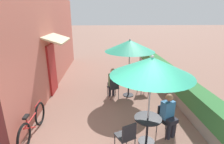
% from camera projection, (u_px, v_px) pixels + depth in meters
% --- Properties ---
extents(cafe_facade_wall, '(0.98, 10.79, 4.20)m').
position_uv_depth(cafe_facade_wall, '(49.00, 43.00, 7.52)').
color(cafe_facade_wall, '#C66B5B').
rests_on(cafe_facade_wall, ground_plane).
extents(planter_hedge, '(0.60, 9.79, 1.01)m').
position_uv_depth(planter_hedge, '(165.00, 75.00, 8.31)').
color(planter_hedge, gray).
rests_on(planter_hedge, ground_plane).
extents(patio_table_near, '(0.70, 0.70, 0.74)m').
position_uv_depth(patio_table_near, '(147.00, 125.00, 4.53)').
color(patio_table_near, black).
rests_on(patio_table_near, ground_plane).
extents(patio_umbrella_near, '(1.97, 1.97, 2.38)m').
position_uv_depth(patio_umbrella_near, '(152.00, 66.00, 4.04)').
color(patio_umbrella_near, '#B7B7BC').
rests_on(patio_umbrella_near, ground_plane).
extents(cafe_chair_near_left, '(0.53, 0.53, 0.87)m').
position_uv_depth(cafe_chair_near_left, '(165.00, 117.00, 4.90)').
color(cafe_chair_near_left, '#232328').
rests_on(cafe_chair_near_left, ground_plane).
extents(seated_patron_near_left, '(0.46, 0.50, 1.25)m').
position_uv_depth(seated_patron_near_left, '(169.00, 114.00, 4.75)').
color(seated_patron_near_left, '#23232D').
rests_on(seated_patron_near_left, ground_plane).
extents(cafe_chair_near_right, '(0.53, 0.53, 0.87)m').
position_uv_depth(cafe_chair_near_right, '(127.00, 135.00, 4.15)').
color(cafe_chair_near_right, '#232328').
rests_on(cafe_chair_near_right, ground_plane).
extents(patio_table_mid, '(0.70, 0.70, 0.74)m').
position_uv_depth(patio_table_mid, '(129.00, 84.00, 7.28)').
color(patio_table_mid, black).
rests_on(patio_table_mid, ground_plane).
extents(patio_umbrella_mid, '(1.97, 1.97, 2.38)m').
position_uv_depth(patio_umbrella_mid, '(130.00, 46.00, 6.78)').
color(patio_umbrella_mid, '#B7B7BC').
rests_on(patio_umbrella_mid, ground_plane).
extents(cafe_chair_mid_left, '(0.49, 0.49, 0.87)m').
position_uv_depth(cafe_chair_mid_left, '(114.00, 87.00, 7.00)').
color(cafe_chair_mid_left, '#232328').
rests_on(cafe_chair_mid_left, ground_plane).
extents(seated_patron_mid_left, '(0.41, 0.47, 1.25)m').
position_uv_depth(seated_patron_mid_left, '(113.00, 82.00, 7.05)').
color(seated_patron_mid_left, '#23232D').
rests_on(seated_patron_mid_left, ground_plane).
extents(cafe_chair_mid_right, '(0.49, 0.49, 0.87)m').
position_uv_depth(cafe_chair_mid_right, '(143.00, 81.00, 7.55)').
color(cafe_chair_mid_right, '#232328').
rests_on(cafe_chair_mid_right, ground_plane).
extents(coffee_cup_mid, '(0.07, 0.07, 0.09)m').
position_uv_depth(coffee_cup_mid, '(127.00, 78.00, 7.19)').
color(coffee_cup_mid, teal).
rests_on(coffee_cup_mid, patio_table_mid).
extents(bicycle_leaning, '(0.11, 1.81, 0.81)m').
position_uv_depth(bicycle_leaning, '(33.00, 124.00, 4.83)').
color(bicycle_leaning, black).
rests_on(bicycle_leaning, ground_plane).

